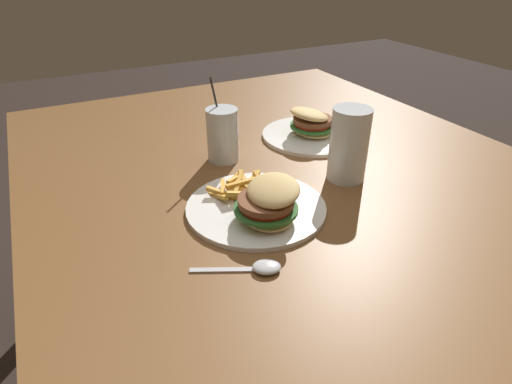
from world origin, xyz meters
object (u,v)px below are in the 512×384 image
Objects in this scene: juice_glass at (223,136)px; spoon at (261,267)px; beer_glass at (349,146)px; meal_plate_near at (261,204)px; meal_plate_far at (311,128)px.

juice_glass reaches higher than spoon.
juice_glass is at bearing -136.28° from beer_glass.
beer_glass is 0.82× the size of juice_glass.
beer_glass is 0.30m from juice_glass.
spoon is (0.15, -0.08, -0.02)m from meal_plate_near.
spoon is (0.41, -0.11, -0.06)m from juice_glass.
meal_plate_near is 0.27m from juice_glass.
juice_glass is 0.27m from meal_plate_far.
juice_glass is at bearing 172.31° from meal_plate_near.
spoon is 0.53× the size of meal_plate_far.
meal_plate_far is (-0.43, 0.38, 0.02)m from spoon.
beer_glass reaches higher than meal_plate_far.
spoon is at bearing -27.59° from meal_plate_near.
meal_plate_near reaches higher than meal_plate_far.
meal_plate_near is at bearing -47.44° from meal_plate_far.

